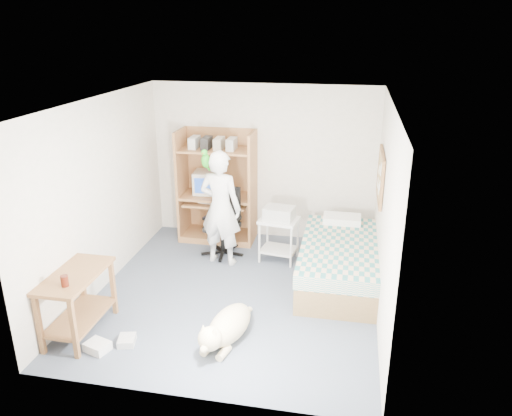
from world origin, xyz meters
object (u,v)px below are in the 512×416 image
(side_desk, at_px, (77,294))
(computer_hutch, at_px, (218,191))
(bed, at_px, (339,261))
(person, at_px, (221,208))
(printer_cart, at_px, (279,233))
(office_chair, at_px, (224,231))
(dog, at_px, (227,327))

(side_desk, bearing_deg, computer_hutch, 73.86)
(bed, bearing_deg, person, 171.52)
(bed, xyz_separation_m, printer_cart, (-0.90, 0.48, 0.15))
(bed, relative_size, person, 1.18)
(bed, height_order, side_desk, side_desk)
(office_chair, height_order, dog, office_chair)
(person, xyz_separation_m, printer_cart, (0.82, 0.23, -0.42))
(person, height_order, printer_cart, person)
(side_desk, xyz_separation_m, printer_cart, (1.95, 2.30, -0.06))
(side_desk, bearing_deg, bed, 32.50)
(printer_cart, bearing_deg, person, -155.79)
(bed, distance_m, printer_cart, 1.04)
(computer_hutch, distance_m, printer_cart, 1.32)
(side_desk, relative_size, person, 0.59)
(bed, bearing_deg, office_chair, 162.33)
(computer_hutch, xyz_separation_m, office_chair, (0.23, -0.56, -0.45))
(side_desk, bearing_deg, office_chair, 65.52)
(office_chair, relative_size, printer_cart, 1.55)
(side_desk, relative_size, printer_cart, 1.51)
(side_desk, relative_size, dog, 0.88)
(bed, bearing_deg, printer_cart, 151.79)
(person, bearing_deg, dog, 117.19)
(office_chair, bearing_deg, bed, -6.84)
(computer_hutch, relative_size, person, 1.05)
(dog, relative_size, printer_cart, 1.71)
(office_chair, bearing_deg, computer_hutch, 123.48)
(side_desk, height_order, office_chair, office_chair)
(computer_hutch, xyz_separation_m, side_desk, (-0.85, -2.94, -0.33))
(computer_hutch, relative_size, bed, 0.89)
(person, bearing_deg, computer_hutch, -61.65)
(bed, distance_m, person, 1.84)
(computer_hutch, distance_m, bed, 2.35)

